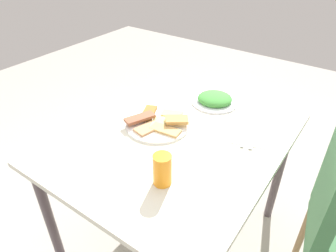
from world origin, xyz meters
TOP-DOWN VIEW (x-y plane):
  - ground_plane at (0.00, 0.00)m, footprint 6.00×6.00m
  - dining_table at (0.00, 0.00)m, footprint 1.04×0.87m
  - pide_platter at (-0.02, -0.11)m, footprint 0.29×0.29m
  - salad_plate_greens at (-0.36, -0.00)m, footprint 0.23×0.23m
  - soda_can at (0.26, 0.12)m, footprint 0.08×0.08m
  - paper_napkin at (-0.18, 0.26)m, footprint 0.19×0.19m
  - fork at (-0.18, 0.24)m, footprint 0.19×0.07m
  - spoon at (-0.18, 0.28)m, footprint 0.18×0.06m

SIDE VIEW (x-z plane):
  - ground_plane at x=0.00m, z-range 0.00..0.00m
  - dining_table at x=0.00m, z-range 0.27..0.98m
  - paper_napkin at x=-0.18m, z-range 0.70..0.71m
  - fork at x=-0.18m, z-range 0.71..0.71m
  - spoon at x=-0.18m, z-range 0.71..0.71m
  - pide_platter at x=-0.02m, z-range 0.69..0.74m
  - salad_plate_greens at x=-0.36m, z-range 0.70..0.75m
  - soda_can at x=0.26m, z-range 0.70..0.82m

